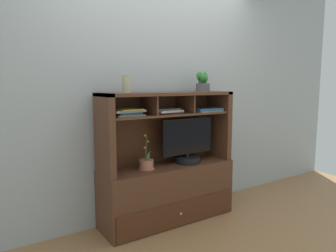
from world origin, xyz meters
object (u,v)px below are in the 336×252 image
object	(u,v)px
tv_monitor	(188,145)
ceramic_vase	(126,84)
potted_succulent	(203,83)
magazine_stack_right	(206,110)
media_console	(168,180)
potted_orchid	(146,164)
magazine_stack_centre	(127,112)
magazine_stack_left	(165,111)

from	to	relation	value
tv_monitor	ceramic_vase	xyz separation A→B (m)	(-0.68, 0.01, 0.63)
potted_succulent	ceramic_vase	bearing A→B (deg)	-177.99
magazine_stack_right	ceramic_vase	world-z (taller)	ceramic_vase
media_console	potted_orchid	world-z (taller)	media_console
tv_monitor	potted_orchid	distance (m)	0.50
magazine_stack_centre	ceramic_vase	bearing A→B (deg)	-132.12
potted_orchid	magazine_stack_centre	distance (m)	0.54
potted_orchid	magazine_stack_right	world-z (taller)	magazine_stack_right
potted_orchid	potted_succulent	world-z (taller)	potted_succulent
magazine_stack_left	potted_orchid	bearing A→B (deg)	-172.84
magazine_stack_left	magazine_stack_right	bearing A→B (deg)	-7.66
magazine_stack_centre	ceramic_vase	world-z (taller)	ceramic_vase
potted_orchid	magazine_stack_right	xyz separation A→B (m)	(0.71, -0.03, 0.49)
potted_orchid	magazine_stack_right	distance (m)	0.87
magazine_stack_left	magazine_stack_centre	size ratio (longest dim) A/B	1.00
media_console	magazine_stack_right	xyz separation A→B (m)	(0.45, -0.06, 0.70)
media_console	magazine_stack_right	world-z (taller)	media_console
magazine_stack_right	magazine_stack_centre	bearing A→B (deg)	176.70
tv_monitor	potted_succulent	distance (m)	0.68
potted_orchid	tv_monitor	bearing A→B (deg)	-1.26
magazine_stack_right	ceramic_vase	xyz separation A→B (m)	(-0.91, 0.04, 0.27)
potted_succulent	ceramic_vase	size ratio (longest dim) A/B	1.32
potted_orchid	ceramic_vase	bearing A→B (deg)	178.99
tv_monitor	magazine_stack_left	distance (m)	0.44
magazine_stack_left	potted_succulent	xyz separation A→B (m)	(0.48, 0.01, 0.27)
media_console	potted_orchid	distance (m)	0.33
potted_orchid	potted_succulent	bearing A→B (deg)	2.85
magazine_stack_left	magazine_stack_centre	distance (m)	0.42
tv_monitor	magazine_stack_left	world-z (taller)	magazine_stack_left
magazine_stack_left	ceramic_vase	xyz separation A→B (m)	(-0.43, -0.03, 0.26)
media_console	magazine_stack_centre	bearing A→B (deg)	-179.54
media_console	ceramic_vase	distance (m)	1.07
magazine_stack_left	ceramic_vase	size ratio (longest dim) A/B	2.03
magazine_stack_left	potted_succulent	world-z (taller)	potted_succulent
media_console	ceramic_vase	size ratio (longest dim) A/B	8.72
tv_monitor	potted_succulent	size ratio (longest dim) A/B	2.88
media_console	potted_succulent	xyz separation A→B (m)	(0.45, 0.01, 0.98)
magazine_stack_right	potted_orchid	bearing A→B (deg)	177.23
media_console	magazine_stack_right	bearing A→B (deg)	-6.95
tv_monitor	ceramic_vase	world-z (taller)	ceramic_vase
tv_monitor	magazine_stack_centre	xyz separation A→B (m)	(-0.67, 0.03, 0.37)
potted_orchid	magazine_stack_centre	size ratio (longest dim) A/B	1.05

